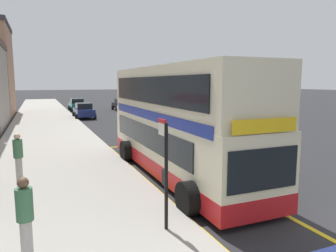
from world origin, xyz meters
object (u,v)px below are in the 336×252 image
Objects in this scene: pedestrian_waiting_near_sign at (18,155)px; pedestrian_further_back at (25,215)px; parked_car_teal_ahead at (77,105)px; double_decker_bus at (177,125)px; parked_car_black_kerbside at (121,104)px; bus_stop_sign at (165,166)px; parked_car_navy_far at (84,111)px.

pedestrian_further_back is (0.41, -5.96, -0.01)m from pedestrian_waiting_near_sign.
parked_car_teal_ahead is 31.41m from pedestrian_waiting_near_sign.
double_decker_bus is 30.67m from parked_car_black_kerbside.
parked_car_navy_far is at bearing 86.46° from bus_stop_sign.
parked_car_navy_far is at bearing -129.40° from parked_car_black_kerbside.
double_decker_bus is 7.40m from pedestrian_further_back.
parked_car_black_kerbside is 31.13m from pedestrian_waiting_near_sign.
bus_stop_sign is 0.65× the size of parked_car_navy_far.
parked_car_navy_far is 1.00× the size of parked_car_teal_ahead.
parked_car_navy_far is 2.35× the size of pedestrian_waiting_near_sign.
parked_car_teal_ahead is 37.23m from pedestrian_further_back.
parked_car_teal_ahead is 2.35× the size of pedestrian_waiting_near_sign.
double_decker_bus is 5.96× the size of pedestrian_waiting_near_sign.
parked_car_navy_far is 9.57m from parked_car_teal_ahead.
double_decker_bus is 22.55m from parked_car_navy_far.
pedestrian_waiting_near_sign reaches higher than parked_car_teal_ahead.
pedestrian_waiting_near_sign is at bearing 122.16° from bus_stop_sign.
parked_car_black_kerbside is 1.00× the size of parked_car_navy_far.
parked_car_navy_far is (1.67, 27.04, -0.95)m from bus_stop_sign.
parked_car_black_kerbside is at bearing 68.73° from pedestrian_waiting_near_sign.
pedestrian_further_back is at bearing -86.07° from pedestrian_waiting_near_sign.
double_decker_bus is 2.54× the size of parked_car_navy_far.
parked_car_teal_ahead is (0.40, 9.57, 0.00)m from parked_car_navy_far.
double_decker_bus is at bearing -88.76° from parked_car_teal_ahead.
bus_stop_sign is at bearing -95.84° from parked_car_navy_far.
pedestrian_waiting_near_sign is at bearing -106.17° from parked_car_navy_far.
parked_car_navy_far is at bearing 79.91° from pedestrian_further_back.
bus_stop_sign is 27.11m from parked_car_navy_far.
double_decker_bus is at bearing -90.49° from parked_car_navy_far.
parked_car_black_kerbside is at bearing -17.86° from parked_car_teal_ahead.
pedestrian_waiting_near_sign is at bearing 93.93° from pedestrian_further_back.
parked_car_navy_far is (-0.71, 22.50, -1.26)m from double_decker_bus.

